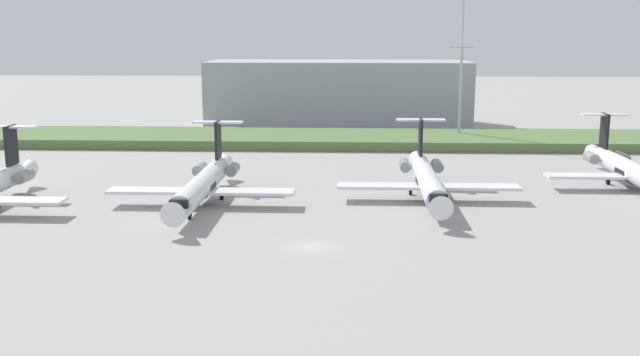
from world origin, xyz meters
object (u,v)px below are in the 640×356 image
Objects in this scene: antenna_mast at (461,83)px; regional_jet_fourth at (427,179)px; regional_jet_third at (203,183)px; regional_jet_fifth at (628,169)px.

regional_jet_fourth is at bearing -102.57° from antenna_mast.
regional_jet_third is at bearing -171.66° from regional_jet_fourth.
regional_jet_third is at bearing -168.02° from regional_jet_fifth.
regional_jet_fourth is 1.00× the size of regional_jet_fifth.
regional_jet_fourth is 1.12× the size of antenna_mast.
antenna_mast is (-17.14, 41.21, 8.84)m from regional_jet_fifth.
regional_jet_fourth and regional_jet_fifth have the same top height.
regional_jet_fourth is 50.98m from antenna_mast.
antenna_mast is (38.89, 53.11, 8.84)m from regional_jet_third.
antenna_mast reaches higher than regional_jet_fourth.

